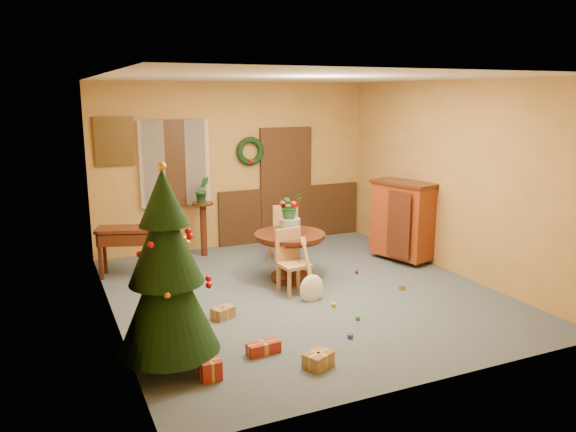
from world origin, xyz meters
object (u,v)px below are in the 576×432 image
chair_near (291,259)px  christmas_tree (166,273)px  writing_desk (126,240)px  sideboard (403,219)px  dining_table (290,247)px

chair_near → christmas_tree: 2.56m
christmas_tree → writing_desk: 3.17m
christmas_tree → writing_desk: size_ratio=2.22×
chair_near → sideboard: bearing=15.4°
dining_table → sideboard: bearing=4.5°
dining_table → chair_near: size_ratio=1.17×
writing_desk → chair_near: bearing=-40.0°
dining_table → chair_near: 0.50m
dining_table → writing_desk: 2.45m
writing_desk → christmas_tree: bearing=-91.0°
chair_near → writing_desk: bearing=140.0°
christmas_tree → sideboard: (4.30, 2.13, -0.28)m
dining_table → sideboard: size_ratio=0.79×
christmas_tree → writing_desk: bearing=89.0°
writing_desk → sideboard: (4.25, -1.02, 0.14)m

